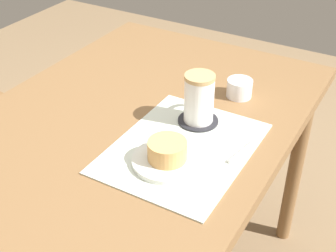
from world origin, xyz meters
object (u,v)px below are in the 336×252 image
pastry_plate (167,160)px  sugar_bowl (239,88)px  dining_table (140,140)px  pastry (167,150)px  coffee_mug (199,98)px

pastry_plate → sugar_bowl: sugar_bowl is taller
dining_table → pastry: bearing=-130.6°
sugar_bowl → pastry: bearing=176.8°
pastry → sugar_bowl: 0.36m
dining_table → pastry_plate: size_ratio=6.60×
sugar_bowl → dining_table: bearing=138.2°
coffee_mug → sugar_bowl: (0.17, -0.04, -0.05)m
dining_table → pastry_plate: (-0.15, -0.17, 0.09)m
pastry_plate → dining_table: bearing=49.4°
dining_table → pastry_plate: 0.24m
dining_table → pastry: pastry is taller
pastry → coffee_mug: bearing=5.1°
dining_table → coffee_mug: (0.04, -0.15, 0.16)m
pastry_plate → pastry: pastry is taller
dining_table → coffee_mug: bearing=-75.4°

